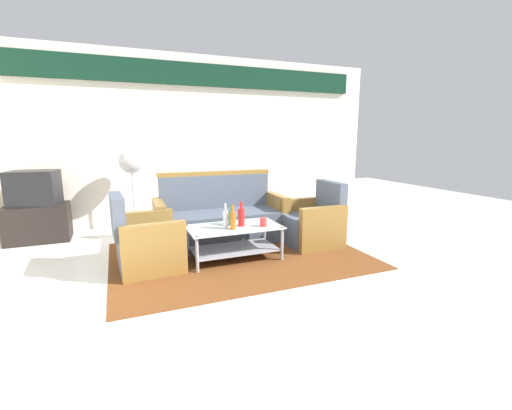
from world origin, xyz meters
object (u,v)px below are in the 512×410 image
(couch, at_px, (221,219))
(pedestal_fan, at_px, (131,166))
(tv_stand, at_px, (38,223))
(armchair_left, at_px, (146,244))
(bottle_orange, at_px, (233,220))
(bottle_clear, at_px, (225,219))
(armchair_right, at_px, (313,224))
(coffee_table, at_px, (234,238))
(television, at_px, (34,188))
(bottle_red, at_px, (241,217))
(cup, at_px, (263,222))
(bottle_green, at_px, (232,218))

(couch, xyz_separation_m, pedestal_fan, (-1.10, 1.02, 0.70))
(tv_stand, bearing_deg, armchair_left, -51.56)
(bottle_orange, height_order, bottle_clear, bottle_clear)
(armchair_right, relative_size, coffee_table, 0.77)
(bottle_clear, distance_m, television, 2.86)
(bottle_red, relative_size, television, 0.45)
(armchair_right, relative_size, cup, 8.50)
(bottle_clear, xyz_separation_m, pedestal_fan, (-0.92, 1.86, 0.49))
(armchair_left, distance_m, bottle_green, 1.03)
(cup, distance_m, television, 3.27)
(armchair_right, height_order, tv_stand, armchair_right)
(cup, xyz_separation_m, television, (-2.65, 1.89, 0.30))
(bottle_clear, bearing_deg, bottle_orange, -47.44)
(cup, height_order, tv_stand, tv_stand)
(armchair_left, distance_m, bottle_clear, 0.93)
(cup, bearing_deg, tv_stand, 144.62)
(bottle_green, distance_m, bottle_clear, 0.19)
(armchair_right, bearing_deg, couch, 61.63)
(bottle_orange, relative_size, bottle_red, 0.98)
(bottle_orange, xyz_separation_m, bottle_red, (0.14, 0.11, 0.00))
(tv_stand, bearing_deg, cup, -35.38)
(couch, relative_size, bottle_clear, 6.07)
(bottle_orange, bearing_deg, bottle_clear, 132.56)
(bottle_orange, relative_size, pedestal_fan, 0.23)
(bottle_orange, height_order, bottle_green, bottle_orange)
(pedestal_fan, bearing_deg, armchair_right, -36.47)
(armchair_right, bearing_deg, coffee_table, 98.93)
(couch, height_order, bottle_clear, couch)
(coffee_table, xyz_separation_m, television, (-2.33, 1.76, 0.49))
(bottle_red, height_order, tv_stand, bottle_red)
(cup, xyz_separation_m, tv_stand, (-2.65, 1.88, -0.20))
(bottle_clear, height_order, pedestal_fan, pedestal_fan)
(bottle_clear, bearing_deg, coffee_table, 21.29)
(bottle_orange, bearing_deg, bottle_red, 37.92)
(bottle_clear, relative_size, television, 0.45)
(bottle_clear, distance_m, cup, 0.46)
(bottle_clear, distance_m, pedestal_fan, 2.13)
(coffee_table, height_order, pedestal_fan, pedestal_fan)
(bottle_red, relative_size, tv_stand, 0.37)
(couch, height_order, cup, couch)
(bottle_clear, distance_m, bottle_red, 0.21)
(coffee_table, xyz_separation_m, bottle_red, (0.09, -0.01, 0.25))
(couch, relative_size, cup, 18.15)
(bottle_green, bearing_deg, coffee_table, -90.30)
(cup, bearing_deg, armchair_left, 170.80)
(cup, bearing_deg, bottle_green, 145.75)
(armchair_left, xyz_separation_m, bottle_orange, (0.95, -0.21, 0.23))
(bottle_orange, bearing_deg, armchair_left, 167.50)
(armchair_left, bearing_deg, couch, 119.94)
(couch, bearing_deg, television, -20.78)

